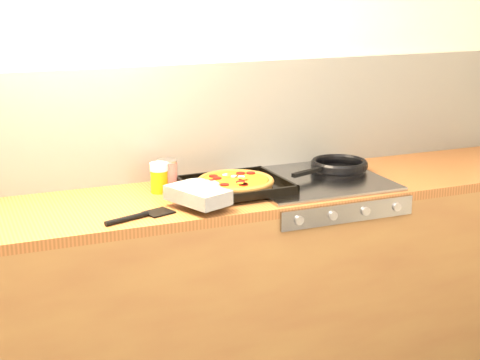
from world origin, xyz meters
name	(u,v)px	position (x,y,z in m)	size (l,w,h in m)	color
room_shell	(192,121)	(0.00, 1.39, 1.15)	(3.20, 3.20, 3.20)	white
counter_run	(217,293)	(0.00, 1.10, 0.45)	(3.20, 0.62, 0.90)	olive
stovetop	(312,181)	(0.45, 1.10, 0.91)	(0.60, 0.56, 0.02)	gray
pizza_on_tray	(224,186)	(0.02, 1.04, 0.94)	(0.54, 0.48, 0.07)	black
frying_pan	(338,166)	(0.61, 1.16, 0.94)	(0.45, 0.33, 0.04)	black
tomato_can	(167,174)	(-0.16, 1.24, 0.96)	(0.10, 0.10, 0.12)	#9D0C0D
juice_glass	(159,177)	(-0.21, 1.20, 0.96)	(0.08, 0.08, 0.13)	orange
wooden_spoon	(248,175)	(0.22, 1.28, 0.91)	(0.30, 0.08, 0.02)	#AA7848
black_spatula	(140,216)	(-0.37, 0.90, 0.91)	(0.28, 0.14, 0.02)	black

